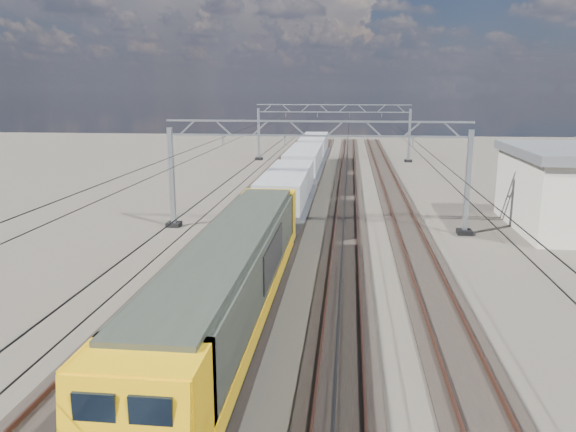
# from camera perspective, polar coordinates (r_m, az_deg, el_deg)

# --- Properties ---
(ground) EXTENTS (160.00, 160.00, 0.00)m
(ground) POSITION_cam_1_polar(r_m,az_deg,el_deg) (32.88, 2.34, -3.17)
(ground) COLOR black
(ground) RESTS_ON ground
(track_outer_west) EXTENTS (2.60, 140.00, 0.30)m
(track_outer_west) POSITION_cam_1_polar(r_m,az_deg,el_deg) (33.78, -7.88, -2.72)
(track_outer_west) COLOR black
(track_outer_west) RESTS_ON ground
(track_loco) EXTENTS (2.60, 140.00, 0.30)m
(track_loco) POSITION_cam_1_polar(r_m,az_deg,el_deg) (33.05, -1.13, -2.95)
(track_loco) COLOR black
(track_loco) RESTS_ON ground
(track_inner_east) EXTENTS (2.60, 140.00, 0.30)m
(track_inner_east) POSITION_cam_1_polar(r_m,az_deg,el_deg) (32.80, 5.83, -3.14)
(track_inner_east) COLOR black
(track_inner_east) RESTS_ON ground
(track_outer_east) EXTENTS (2.60, 140.00, 0.30)m
(track_outer_east) POSITION_cam_1_polar(r_m,az_deg,el_deg) (33.03, 12.80, -3.29)
(track_outer_east) COLOR black
(track_outer_east) RESTS_ON ground
(catenary_gantry_mid) EXTENTS (19.90, 0.90, 7.11)m
(catenary_gantry_mid) POSITION_cam_1_polar(r_m,az_deg,el_deg) (35.97, 2.84, 4.58)
(catenary_gantry_mid) COLOR #91999E
(catenary_gantry_mid) RESTS_ON ground
(catenary_gantry_far) EXTENTS (19.90, 0.90, 7.11)m
(catenary_gantry_far) POSITION_cam_1_polar(r_m,az_deg,el_deg) (71.75, 4.60, 8.69)
(catenary_gantry_far) COLOR #91999E
(catenary_gantry_far) RESTS_ON ground
(overhead_wires) EXTENTS (12.03, 140.00, 0.53)m
(overhead_wires) POSITION_cam_1_polar(r_m,az_deg,el_deg) (39.73, 3.22, 8.04)
(overhead_wires) COLOR black
(overhead_wires) RESTS_ON ground
(locomotive) EXTENTS (2.76, 21.10, 3.62)m
(locomotive) POSITION_cam_1_polar(r_m,az_deg,el_deg) (20.72, -5.56, -6.22)
(locomotive) COLOR black
(locomotive) RESTS_ON ground
(hopper_wagon_lead) EXTENTS (3.38, 13.00, 3.25)m
(hopper_wagon_lead) POSITION_cam_1_polar(r_m,az_deg,el_deg) (37.70, -0.11, 2.41)
(hopper_wagon_lead) COLOR black
(hopper_wagon_lead) RESTS_ON ground
(hopper_wagon_mid) EXTENTS (3.38, 13.00, 3.25)m
(hopper_wagon_mid) POSITION_cam_1_polar(r_m,az_deg,el_deg) (51.67, 1.64, 5.25)
(hopper_wagon_mid) COLOR black
(hopper_wagon_mid) RESTS_ON ground
(hopper_wagon_third) EXTENTS (3.38, 13.00, 3.25)m
(hopper_wagon_third) POSITION_cam_1_polar(r_m,az_deg,el_deg) (65.73, 2.65, 6.88)
(hopper_wagon_third) COLOR black
(hopper_wagon_third) RESTS_ON ground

